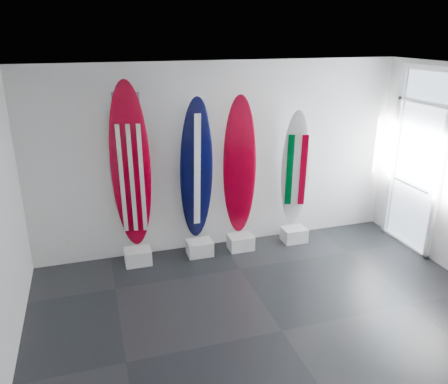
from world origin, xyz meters
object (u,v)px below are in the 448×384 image
object	(u,v)px
surfboard_usa	(131,168)
surfboard_swiss	(240,167)
surfboard_navy	(197,171)
surfboard_italy	(295,170)

from	to	relation	value
surfboard_usa	surfboard_swiss	xyz separation A→B (m)	(1.68, 0.00, -0.14)
surfboard_swiss	surfboard_navy	bearing A→B (deg)	-164.18
surfboard_italy	surfboard_usa	bearing A→B (deg)	-159.62
surfboard_usa	surfboard_navy	xyz separation A→B (m)	(0.99, 0.00, -0.13)
surfboard_swiss	surfboard_italy	world-z (taller)	surfboard_swiss
surfboard_usa	surfboard_swiss	bearing A→B (deg)	11.19
surfboard_navy	surfboard_swiss	xyz separation A→B (m)	(0.70, 0.00, -0.00)
surfboard_swiss	surfboard_usa	bearing A→B (deg)	-164.18
surfboard_usa	surfboard_navy	bearing A→B (deg)	11.19
surfboard_usa	surfboard_navy	size ratio (longest dim) A/B	1.11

